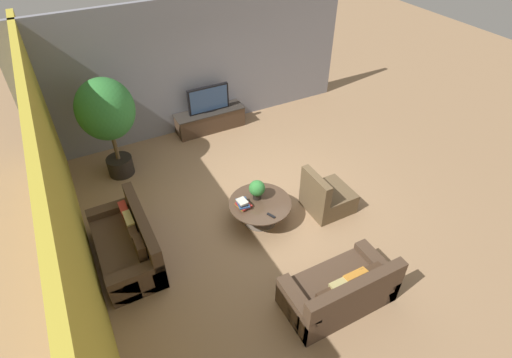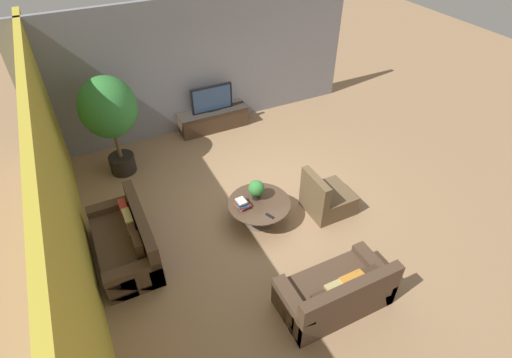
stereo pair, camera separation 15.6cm
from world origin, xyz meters
name	(u,v)px [view 2 (the right image)]	position (x,y,z in m)	size (l,w,h in m)	color
ground_plane	(267,202)	(0.00, 0.00, 0.00)	(24.00, 24.00, 0.00)	#9E7A56
back_wall_stone	(201,65)	(0.00, 3.26, 1.50)	(7.40, 0.12, 3.00)	gray
side_wall_left	(60,185)	(-3.26, 0.20, 1.50)	(0.12, 7.40, 3.00)	gold
media_console	(213,119)	(0.08, 2.94, 0.26)	(1.66, 0.50, 0.49)	#473323
television	(212,99)	(0.08, 2.94, 0.80)	(0.99, 0.13, 0.62)	black
coffee_table	(259,208)	(-0.34, -0.36, 0.30)	(1.11, 1.11, 0.42)	#756656
couch_by_wall	(127,242)	(-2.63, -0.13, 0.29)	(0.84, 1.75, 0.84)	#4C3828
couch_near_entry	(336,293)	(-0.14, -2.43, 0.29)	(1.60, 0.84, 0.84)	#4C3828
armchair_wicker	(326,199)	(0.89, -0.66, 0.27)	(0.80, 0.76, 0.86)	brown
potted_palm_tall	(109,112)	(-2.24, 2.20, 1.41)	(1.08, 1.08, 2.10)	black
potted_plant_tabletop	(256,189)	(-0.33, -0.23, 0.64)	(0.29, 0.29, 0.37)	black
book_stack	(242,203)	(-0.65, -0.30, 0.49)	(0.25, 0.31, 0.15)	gold
remote_black	(270,216)	(-0.33, -0.74, 0.43)	(0.04, 0.16, 0.02)	black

